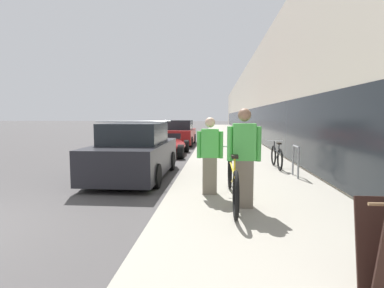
{
  "coord_description": "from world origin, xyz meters",
  "views": [
    {
      "loc": [
        4.39,
        -3.7,
        1.74
      ],
      "look_at": [
        2.96,
        14.25,
        0.08
      ],
      "focal_mm": 28.0,
      "sensor_mm": 36.0,
      "label": 1
    }
  ],
  "objects_px": {
    "person_rider": "(244,158)",
    "person_bystander": "(210,156)",
    "bike_rack_hoop": "(296,158)",
    "vintage_roadster_curbside": "(166,146)",
    "cruiser_bike_nearest": "(277,157)",
    "parked_sedan_far": "(180,134)",
    "parked_sedan_curbside": "(135,153)",
    "tandem_bicycle": "(232,180)"
  },
  "relations": [
    {
      "from": "bike_rack_hoop",
      "to": "cruiser_bike_nearest",
      "type": "distance_m",
      "value": 1.41
    },
    {
      "from": "bike_rack_hoop",
      "to": "parked_sedan_far",
      "type": "height_order",
      "value": "parked_sedan_far"
    },
    {
      "from": "tandem_bicycle",
      "to": "vintage_roadster_curbside",
      "type": "distance_m",
      "value": 7.99
    },
    {
      "from": "person_rider",
      "to": "parked_sedan_curbside",
      "type": "relative_size",
      "value": 0.43
    },
    {
      "from": "person_rider",
      "to": "person_bystander",
      "type": "relative_size",
      "value": 1.1
    },
    {
      "from": "tandem_bicycle",
      "to": "cruiser_bike_nearest",
      "type": "relative_size",
      "value": 1.72
    },
    {
      "from": "person_rider",
      "to": "tandem_bicycle",
      "type": "bearing_deg",
      "value": 116.29
    },
    {
      "from": "vintage_roadster_curbside",
      "to": "parked_sedan_far",
      "type": "height_order",
      "value": "parked_sedan_far"
    },
    {
      "from": "parked_sedan_curbside",
      "to": "parked_sedan_far",
      "type": "xyz_separation_m",
      "value": [
        0.09,
        9.9,
        -0.02
      ]
    },
    {
      "from": "parked_sedan_curbside",
      "to": "vintage_roadster_curbside",
      "type": "distance_m",
      "value": 4.97
    },
    {
      "from": "vintage_roadster_curbside",
      "to": "parked_sedan_far",
      "type": "bearing_deg",
      "value": 89.77
    },
    {
      "from": "person_bystander",
      "to": "parked_sedan_far",
      "type": "distance_m",
      "value": 12.2
    },
    {
      "from": "person_bystander",
      "to": "vintage_roadster_curbside",
      "type": "distance_m",
      "value": 7.39
    },
    {
      "from": "tandem_bicycle",
      "to": "person_rider",
      "type": "bearing_deg",
      "value": -63.71
    },
    {
      "from": "person_bystander",
      "to": "bike_rack_hoop",
      "type": "xyz_separation_m",
      "value": [
        2.28,
        2.0,
        -0.3
      ]
    },
    {
      "from": "parked_sedan_curbside",
      "to": "parked_sedan_far",
      "type": "height_order",
      "value": "parked_sedan_curbside"
    },
    {
      "from": "bike_rack_hoop",
      "to": "vintage_roadster_curbside",
      "type": "relative_size",
      "value": 0.21
    },
    {
      "from": "bike_rack_hoop",
      "to": "parked_sedan_curbside",
      "type": "distance_m",
      "value": 4.46
    },
    {
      "from": "person_bystander",
      "to": "bike_rack_hoop",
      "type": "bearing_deg",
      "value": 41.25
    },
    {
      "from": "parked_sedan_curbside",
      "to": "vintage_roadster_curbside",
      "type": "relative_size",
      "value": 1.01
    },
    {
      "from": "tandem_bicycle",
      "to": "person_rider",
      "type": "xyz_separation_m",
      "value": [
        0.18,
        -0.36,
        0.48
      ]
    },
    {
      "from": "vintage_roadster_curbside",
      "to": "bike_rack_hoop",
      "type": "bearing_deg",
      "value": -49.09
    },
    {
      "from": "person_bystander",
      "to": "vintage_roadster_curbside",
      "type": "height_order",
      "value": "person_bystander"
    },
    {
      "from": "parked_sedan_far",
      "to": "tandem_bicycle",
      "type": "bearing_deg",
      "value": -78.56
    },
    {
      "from": "tandem_bicycle",
      "to": "person_bystander",
      "type": "distance_m",
      "value": 0.78
    },
    {
      "from": "person_bystander",
      "to": "bike_rack_hoop",
      "type": "height_order",
      "value": "person_bystander"
    },
    {
      "from": "person_rider",
      "to": "person_bystander",
      "type": "height_order",
      "value": "person_rider"
    },
    {
      "from": "person_bystander",
      "to": "parked_sedan_far",
      "type": "xyz_separation_m",
      "value": [
        -2.09,
        12.02,
        -0.23
      ]
    },
    {
      "from": "person_rider",
      "to": "bike_rack_hoop",
      "type": "distance_m",
      "value": 3.34
    },
    {
      "from": "person_rider",
      "to": "vintage_roadster_curbside",
      "type": "distance_m",
      "value": 8.42
    },
    {
      "from": "person_bystander",
      "to": "parked_sedan_curbside",
      "type": "xyz_separation_m",
      "value": [
        -2.18,
        2.11,
        -0.21
      ]
    },
    {
      "from": "bike_rack_hoop",
      "to": "vintage_roadster_curbside",
      "type": "xyz_separation_m",
      "value": [
        -4.39,
        5.07,
        -0.21
      ]
    },
    {
      "from": "tandem_bicycle",
      "to": "vintage_roadster_curbside",
      "type": "bearing_deg",
      "value": 108.63
    },
    {
      "from": "tandem_bicycle",
      "to": "vintage_roadster_curbside",
      "type": "height_order",
      "value": "tandem_bicycle"
    },
    {
      "from": "person_bystander",
      "to": "person_rider",
      "type": "bearing_deg",
      "value": -54.42
    },
    {
      "from": "person_bystander",
      "to": "vintage_roadster_curbside",
      "type": "xyz_separation_m",
      "value": [
        -2.11,
        7.07,
        -0.51
      ]
    },
    {
      "from": "bike_rack_hoop",
      "to": "cruiser_bike_nearest",
      "type": "xyz_separation_m",
      "value": [
        -0.23,
        1.39,
        -0.16
      ]
    },
    {
      "from": "person_bystander",
      "to": "parked_sedan_far",
      "type": "bearing_deg",
      "value": 99.87
    },
    {
      "from": "person_rider",
      "to": "parked_sedan_far",
      "type": "distance_m",
      "value": 13.17
    },
    {
      "from": "bike_rack_hoop",
      "to": "parked_sedan_far",
      "type": "relative_size",
      "value": 0.21
    },
    {
      "from": "tandem_bicycle",
      "to": "bike_rack_hoop",
      "type": "height_order",
      "value": "tandem_bicycle"
    },
    {
      "from": "tandem_bicycle",
      "to": "parked_sedan_curbside",
      "type": "bearing_deg",
      "value": 135.0
    }
  ]
}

